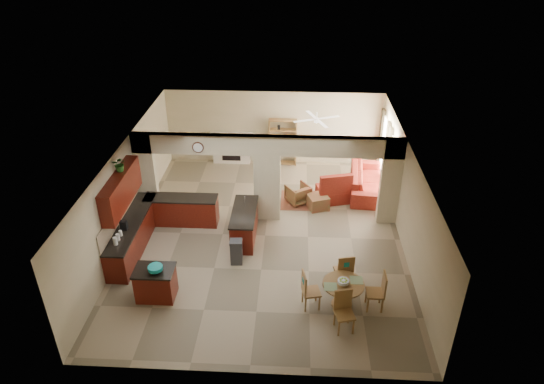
# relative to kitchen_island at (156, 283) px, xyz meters

# --- Properties ---
(floor) EXTENTS (10.00, 10.00, 0.00)m
(floor) POSITION_rel_kitchen_island_xyz_m (2.53, 2.78, -0.43)
(floor) COLOR gray
(floor) RESTS_ON ground
(ceiling) EXTENTS (10.00, 10.00, 0.00)m
(ceiling) POSITION_rel_kitchen_island_xyz_m (2.53, 2.78, 2.37)
(ceiling) COLOR white
(ceiling) RESTS_ON wall_back
(wall_back) EXTENTS (8.00, 0.00, 8.00)m
(wall_back) POSITION_rel_kitchen_island_xyz_m (2.53, 7.78, 0.97)
(wall_back) COLOR #C6B591
(wall_back) RESTS_ON floor
(wall_front) EXTENTS (8.00, 0.00, 8.00)m
(wall_front) POSITION_rel_kitchen_island_xyz_m (2.53, -2.22, 0.97)
(wall_front) COLOR #C6B591
(wall_front) RESTS_ON floor
(wall_left) EXTENTS (0.00, 10.00, 10.00)m
(wall_left) POSITION_rel_kitchen_island_xyz_m (-1.47, 2.78, 0.97)
(wall_left) COLOR #C6B591
(wall_left) RESTS_ON floor
(wall_right) EXTENTS (0.00, 10.00, 10.00)m
(wall_right) POSITION_rel_kitchen_island_xyz_m (6.53, 2.78, 0.97)
(wall_right) COLOR #C6B591
(wall_right) RESTS_ON floor
(partition_left_pier) EXTENTS (0.60, 0.25, 2.80)m
(partition_left_pier) POSITION_rel_kitchen_island_xyz_m (-1.17, 3.78, 0.97)
(partition_left_pier) COLOR #C6B591
(partition_left_pier) RESTS_ON floor
(partition_center_pier) EXTENTS (0.80, 0.25, 2.20)m
(partition_center_pier) POSITION_rel_kitchen_island_xyz_m (2.53, 3.78, 0.67)
(partition_center_pier) COLOR #C6B591
(partition_center_pier) RESTS_ON floor
(partition_right_pier) EXTENTS (0.60, 0.25, 2.80)m
(partition_right_pier) POSITION_rel_kitchen_island_xyz_m (6.23, 3.78, 0.97)
(partition_right_pier) COLOR #C6B591
(partition_right_pier) RESTS_ON floor
(partition_header) EXTENTS (8.00, 0.25, 0.60)m
(partition_header) POSITION_rel_kitchen_island_xyz_m (2.53, 3.78, 2.07)
(partition_header) COLOR #C6B591
(partition_header) RESTS_ON partition_center_pier
(kitchen_counter) EXTENTS (2.52, 3.29, 1.48)m
(kitchen_counter) POSITION_rel_kitchen_island_xyz_m (-0.73, 2.53, 0.04)
(kitchen_counter) COLOR #3E0C07
(kitchen_counter) RESTS_ON floor
(upper_cabinets) EXTENTS (0.35, 2.40, 0.90)m
(upper_cabinets) POSITION_rel_kitchen_island_xyz_m (-1.29, 1.98, 1.49)
(upper_cabinets) COLOR #3E0C07
(upper_cabinets) RESTS_ON wall_left
(peninsula) EXTENTS (0.70, 1.85, 0.91)m
(peninsula) POSITION_rel_kitchen_island_xyz_m (1.93, 2.67, 0.03)
(peninsula) COLOR #3E0C07
(peninsula) RESTS_ON floor
(wall_clock) EXTENTS (0.34, 0.03, 0.34)m
(wall_clock) POSITION_rel_kitchen_island_xyz_m (0.53, 3.63, 2.02)
(wall_clock) COLOR #51281B
(wall_clock) RESTS_ON partition_header
(rug) EXTENTS (1.60, 1.30, 0.01)m
(rug) POSITION_rel_kitchen_island_xyz_m (3.73, 4.88, -0.42)
(rug) COLOR brown
(rug) RESTS_ON floor
(fireplace) EXTENTS (1.60, 0.35, 1.20)m
(fireplace) POSITION_rel_kitchen_island_xyz_m (0.93, 7.61, 0.19)
(fireplace) COLOR silver
(fireplace) RESTS_ON floor
(shelving_unit) EXTENTS (1.00, 0.32, 1.80)m
(shelving_unit) POSITION_rel_kitchen_island_xyz_m (2.88, 7.60, 0.47)
(shelving_unit) COLOR brown
(shelving_unit) RESTS_ON floor
(window_a) EXTENTS (0.02, 0.90, 1.90)m
(window_a) POSITION_rel_kitchen_island_xyz_m (6.50, 5.08, 0.77)
(window_a) COLOR white
(window_a) RESTS_ON wall_right
(window_b) EXTENTS (0.02, 0.90, 1.90)m
(window_b) POSITION_rel_kitchen_island_xyz_m (6.50, 6.78, 0.77)
(window_b) COLOR white
(window_b) RESTS_ON wall_right
(glazed_door) EXTENTS (0.02, 0.70, 2.10)m
(glazed_door) POSITION_rel_kitchen_island_xyz_m (6.50, 5.93, 0.62)
(glazed_door) COLOR white
(glazed_door) RESTS_ON wall_right
(drape_a_left) EXTENTS (0.10, 0.28, 2.30)m
(drape_a_left) POSITION_rel_kitchen_island_xyz_m (6.46, 4.48, 0.77)
(drape_a_left) COLOR #411F1A
(drape_a_left) RESTS_ON wall_right
(drape_a_right) EXTENTS (0.10, 0.28, 2.30)m
(drape_a_right) POSITION_rel_kitchen_island_xyz_m (6.46, 5.68, 0.77)
(drape_a_right) COLOR #411F1A
(drape_a_right) RESTS_ON wall_right
(drape_b_left) EXTENTS (0.10, 0.28, 2.30)m
(drape_b_left) POSITION_rel_kitchen_island_xyz_m (6.46, 6.18, 0.77)
(drape_b_left) COLOR #411F1A
(drape_b_left) RESTS_ON wall_right
(drape_b_right) EXTENTS (0.10, 0.28, 2.30)m
(drape_b_right) POSITION_rel_kitchen_island_xyz_m (6.46, 7.38, 0.77)
(drape_b_right) COLOR #411F1A
(drape_b_right) RESTS_ON wall_right
(ceiling_fan) EXTENTS (1.00, 1.00, 0.10)m
(ceiling_fan) POSITION_rel_kitchen_island_xyz_m (4.03, 5.78, 2.13)
(ceiling_fan) COLOR white
(ceiling_fan) RESTS_ON ceiling
(kitchen_island) EXTENTS (0.98, 0.70, 0.85)m
(kitchen_island) POSITION_rel_kitchen_island_xyz_m (0.00, 0.00, 0.00)
(kitchen_island) COLOR #3E0C07
(kitchen_island) RESTS_ON floor
(teal_bowl) EXTENTS (0.36, 0.36, 0.17)m
(teal_bowl) POSITION_rel_kitchen_island_xyz_m (0.08, -0.08, 0.50)
(teal_bowl) COLOR teal
(teal_bowl) RESTS_ON kitchen_island
(trash_can) EXTENTS (0.34, 0.29, 0.68)m
(trash_can) POSITION_rel_kitchen_island_xyz_m (1.83, 1.45, -0.09)
(trash_can) COLOR #2F2F32
(trash_can) RESTS_ON floor
(dining_table) EXTENTS (1.00, 1.00, 0.69)m
(dining_table) POSITION_rel_kitchen_island_xyz_m (4.60, -0.07, 0.04)
(dining_table) COLOR brown
(dining_table) RESTS_ON floor
(fruit_bowl) EXTENTS (0.27, 0.27, 0.15)m
(fruit_bowl) POSITION_rel_kitchen_island_xyz_m (4.59, -0.10, 0.33)
(fruit_bowl) COLOR #89BE28
(fruit_bowl) RESTS_ON dining_table
(sofa) EXTENTS (2.74, 1.28, 0.78)m
(sofa) POSITION_rel_kitchen_island_xyz_m (5.83, 5.68, -0.04)
(sofa) COLOR maroon
(sofa) RESTS_ON floor
(chaise) EXTENTS (1.27, 1.13, 0.43)m
(chaise) POSITION_rel_kitchen_island_xyz_m (4.71, 5.04, -0.21)
(chaise) COLOR maroon
(chaise) RESTS_ON floor
(armchair) EXTENTS (0.94, 0.95, 0.63)m
(armchair) POSITION_rel_kitchen_island_xyz_m (3.49, 4.79, -0.11)
(armchair) COLOR maroon
(armchair) RESTS_ON floor
(ottoman) EXTENTS (0.79, 0.79, 0.45)m
(ottoman) POSITION_rel_kitchen_island_xyz_m (4.14, 4.46, -0.20)
(ottoman) COLOR maroon
(ottoman) RESTS_ON floor
(plant) EXTENTS (0.38, 0.33, 0.41)m
(plant) POSITION_rel_kitchen_island_xyz_m (-1.29, 2.21, 2.15)
(plant) COLOR #165417
(plant) RESTS_ON upper_cabinets
(chair_north) EXTENTS (0.50, 0.50, 1.02)m
(chair_north) POSITION_rel_kitchen_island_xyz_m (4.68, 0.60, 0.13)
(chair_north) COLOR brown
(chair_north) RESTS_ON floor
(chair_east) EXTENTS (0.43, 0.42, 1.02)m
(chair_east) POSITION_rel_kitchen_island_xyz_m (5.45, -0.11, 0.13)
(chair_east) COLOR brown
(chair_east) RESTS_ON floor
(chair_south) EXTENTS (0.51, 0.51, 1.02)m
(chair_south) POSITION_rel_kitchen_island_xyz_m (4.56, -0.79, 0.13)
(chair_south) COLOR brown
(chair_south) RESTS_ON floor
(chair_west) EXTENTS (0.50, 0.50, 1.02)m
(chair_west) POSITION_rel_kitchen_island_xyz_m (3.76, -0.16, 0.13)
(chair_west) COLOR brown
(chair_west) RESTS_ON floor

